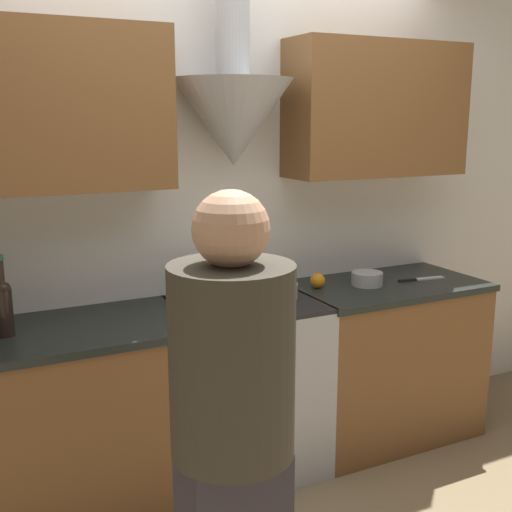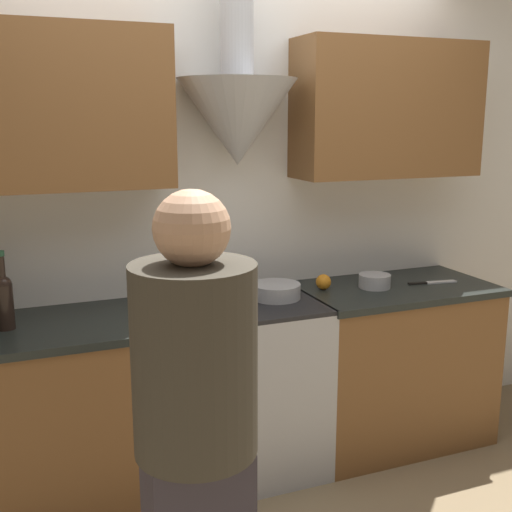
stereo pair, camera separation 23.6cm
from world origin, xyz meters
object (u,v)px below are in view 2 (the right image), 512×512
(stock_pot, at_px, (215,287))
(saucepan, at_px, (375,281))
(mixing_bowl, at_px, (276,291))
(person_foreground_left, at_px, (196,442))
(wine_bottle_5, at_px, (4,299))
(orange_fruit, at_px, (323,282))
(stove_range, at_px, (248,385))

(stock_pot, height_order, saucepan, stock_pot)
(mixing_bowl, distance_m, person_foreground_left, 1.45)
(wine_bottle_5, xyz_separation_m, stock_pot, (0.95, 0.04, -0.05))
(wine_bottle_5, distance_m, stock_pot, 0.95)
(wine_bottle_5, bearing_deg, saucepan, -0.03)
(person_foreground_left, bearing_deg, orange_fruit, 49.98)
(stove_range, bearing_deg, saucepan, 0.24)
(wine_bottle_5, height_order, stock_pot, wine_bottle_5)
(mixing_bowl, bearing_deg, wine_bottle_5, -179.68)
(orange_fruit, relative_size, saucepan, 0.48)
(saucepan, height_order, person_foreground_left, person_foreground_left)
(stove_range, relative_size, wine_bottle_5, 2.58)
(saucepan, relative_size, person_foreground_left, 0.11)
(orange_fruit, bearing_deg, saucepan, -14.32)
(stove_range, distance_m, mixing_bowl, 0.50)
(wine_bottle_5, distance_m, orange_fruit, 1.55)
(orange_fruit, xyz_separation_m, person_foreground_left, (-1.07, -1.28, -0.05))
(saucepan, bearing_deg, wine_bottle_5, 179.97)
(mixing_bowl, bearing_deg, stove_range, -175.84)
(stove_range, height_order, saucepan, saucepan)
(wine_bottle_5, xyz_separation_m, saucepan, (1.82, -0.00, -0.10))
(stock_pot, distance_m, orange_fruit, 0.60)
(stock_pot, bearing_deg, mixing_bowl, -6.80)
(mixing_bowl, relative_size, saucepan, 1.45)
(wine_bottle_5, bearing_deg, stove_range, -0.21)
(stove_range, height_order, wine_bottle_5, wine_bottle_5)
(stock_pot, relative_size, orange_fruit, 2.64)
(stove_range, relative_size, saucepan, 5.25)
(orange_fruit, height_order, saucepan, orange_fruit)
(stock_pot, height_order, orange_fruit, stock_pot)
(wine_bottle_5, distance_m, saucepan, 1.82)
(stock_pot, relative_size, person_foreground_left, 0.13)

